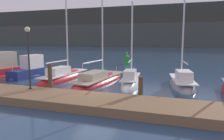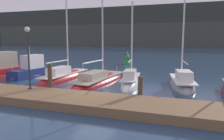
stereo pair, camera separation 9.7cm
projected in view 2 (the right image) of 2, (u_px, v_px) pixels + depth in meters
The scene contains 12 objects.
ground_plane at pixel (94, 96), 13.74m from camera, with size 400.00×400.00×0.00m, color navy.
dock at pixel (80, 101), 11.90m from camera, with size 38.55×2.80×0.45m, color brown.
mooring_pile_2 at pixel (50, 79), 14.31m from camera, with size 0.28×0.28×1.96m, color #4C3D2D.
mooring_pile_3 at pixel (140, 89), 12.39m from camera, with size 0.28×0.28×1.46m, color #4C3D2D.
motorboat_berth_3 at pixel (30, 74), 20.60m from camera, with size 1.92×4.64×3.60m.
sailboat_berth_4 at pixel (64, 78), 19.50m from camera, with size 1.97×7.36×9.47m.
sailboat_berth_5 at pixel (99, 81), 18.10m from camera, with size 2.75×8.32×11.29m.
sailboat_berth_6 at pixel (131, 84), 16.83m from camera, with size 2.03×5.32×7.18m.
sailboat_berth_7 at pixel (182, 85), 16.55m from camera, with size 2.65×6.01×7.65m.
channel_buoy at pixel (127, 60), 31.48m from camera, with size 1.10×1.10×1.75m.
dock_lamppost at pixel (28, 48), 13.40m from camera, with size 0.32×0.32×3.85m.
hillside_backdrop at pixel (168, 28), 109.98m from camera, with size 240.00×23.00×20.19m.
Camera 2 is at (5.47, -12.26, 3.54)m, focal length 35.00 mm.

